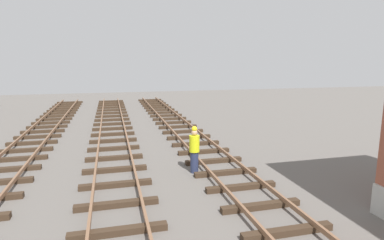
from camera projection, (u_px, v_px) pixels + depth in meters
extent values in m
cube|color=#38281C|center=(287.00, 232.00, 8.08)|extent=(2.50, 0.24, 0.18)
cube|color=#38281C|center=(261.00, 206.00, 9.50)|extent=(2.50, 0.24, 0.18)
cube|color=#38281C|center=(241.00, 187.00, 10.93)|extent=(2.50, 0.24, 0.18)
cube|color=#38281C|center=(226.00, 172.00, 12.35)|extent=(2.50, 0.24, 0.18)
cube|color=#38281C|center=(214.00, 161.00, 13.77)|extent=(2.50, 0.24, 0.18)
cube|color=#38281C|center=(204.00, 152.00, 15.20)|extent=(2.50, 0.24, 0.18)
cube|color=#38281C|center=(196.00, 144.00, 16.62)|extent=(2.50, 0.24, 0.18)
cube|color=#38281C|center=(189.00, 137.00, 18.04)|extent=(2.50, 0.24, 0.18)
cube|color=#38281C|center=(183.00, 132.00, 19.47)|extent=(2.50, 0.24, 0.18)
cube|color=#38281C|center=(178.00, 127.00, 20.89)|extent=(2.50, 0.24, 0.18)
cube|color=#38281C|center=(173.00, 123.00, 22.31)|extent=(2.50, 0.24, 0.18)
cube|color=#38281C|center=(170.00, 119.00, 23.74)|extent=(2.50, 0.24, 0.18)
cube|color=#38281C|center=(166.00, 116.00, 25.16)|extent=(2.50, 0.24, 0.18)
cube|color=#38281C|center=(163.00, 113.00, 26.59)|extent=(2.50, 0.24, 0.18)
cube|color=#38281C|center=(160.00, 110.00, 28.01)|extent=(2.50, 0.24, 0.18)
cube|color=#38281C|center=(158.00, 108.00, 29.43)|extent=(2.50, 0.24, 0.18)
cube|color=#38281C|center=(156.00, 105.00, 30.86)|extent=(2.50, 0.24, 0.18)
cube|color=#38281C|center=(154.00, 103.00, 32.28)|extent=(2.50, 0.24, 0.18)
cube|color=#38281C|center=(152.00, 102.00, 33.70)|extent=(2.50, 0.24, 0.18)
cube|color=#38281C|center=(150.00, 100.00, 35.13)|extent=(2.50, 0.24, 0.18)
cube|color=#38281C|center=(119.00, 231.00, 8.09)|extent=(2.50, 0.24, 0.18)
cube|color=#38281C|center=(117.00, 204.00, 9.61)|extent=(2.50, 0.24, 0.18)
cube|color=#38281C|center=(116.00, 185.00, 11.14)|extent=(2.50, 0.24, 0.18)
cube|color=#38281C|center=(115.00, 170.00, 12.67)|extent=(2.50, 0.24, 0.18)
cube|color=#38281C|center=(114.00, 158.00, 14.20)|extent=(2.50, 0.24, 0.18)
cube|color=#38281C|center=(114.00, 148.00, 15.72)|extent=(2.50, 0.24, 0.18)
cube|color=#38281C|center=(113.00, 141.00, 17.25)|extent=(2.50, 0.24, 0.18)
cube|color=#38281C|center=(113.00, 134.00, 18.78)|extent=(2.50, 0.24, 0.18)
cube|color=#38281C|center=(113.00, 129.00, 20.31)|extent=(2.50, 0.24, 0.18)
cube|color=#38281C|center=(112.00, 124.00, 21.84)|extent=(2.50, 0.24, 0.18)
cube|color=#38281C|center=(112.00, 120.00, 23.36)|extent=(2.50, 0.24, 0.18)
cube|color=#38281C|center=(112.00, 116.00, 24.89)|extent=(2.50, 0.24, 0.18)
cube|color=#38281C|center=(112.00, 113.00, 26.42)|extent=(2.50, 0.24, 0.18)
cube|color=#38281C|center=(112.00, 110.00, 27.95)|extent=(2.50, 0.24, 0.18)
cube|color=#38281C|center=(111.00, 108.00, 29.47)|extent=(2.50, 0.24, 0.18)
cube|color=#38281C|center=(111.00, 105.00, 31.00)|extent=(2.50, 0.24, 0.18)
cube|color=#38281C|center=(111.00, 103.00, 32.53)|extent=(2.50, 0.24, 0.18)
cube|color=#38281C|center=(111.00, 101.00, 34.06)|extent=(2.50, 0.24, 0.18)
cube|color=#38281C|center=(7.00, 169.00, 12.70)|extent=(2.50, 0.24, 0.18)
cube|color=#38281C|center=(17.00, 159.00, 14.06)|extent=(2.50, 0.24, 0.18)
cube|color=#38281C|center=(25.00, 150.00, 15.42)|extent=(2.50, 0.24, 0.18)
cube|color=#38281C|center=(32.00, 143.00, 16.78)|extent=(2.50, 0.24, 0.18)
cube|color=#38281C|center=(38.00, 137.00, 18.14)|extent=(2.50, 0.24, 0.18)
cube|color=#38281C|center=(43.00, 131.00, 19.51)|extent=(2.50, 0.24, 0.18)
cube|color=#38281C|center=(47.00, 127.00, 20.87)|extent=(2.50, 0.24, 0.18)
cube|color=#38281C|center=(51.00, 123.00, 22.23)|extent=(2.50, 0.24, 0.18)
cube|color=#38281C|center=(54.00, 119.00, 23.59)|extent=(2.50, 0.24, 0.18)
cube|color=#38281C|center=(57.00, 116.00, 24.95)|extent=(2.50, 0.24, 0.18)
cube|color=#38281C|center=(60.00, 113.00, 26.31)|extent=(2.50, 0.24, 0.18)
cube|color=#38281C|center=(62.00, 111.00, 27.68)|extent=(2.50, 0.24, 0.18)
cube|color=#38281C|center=(64.00, 108.00, 29.04)|extent=(2.50, 0.24, 0.18)
cube|color=#38281C|center=(66.00, 106.00, 30.40)|extent=(2.50, 0.24, 0.18)
cube|color=#38281C|center=(68.00, 104.00, 31.76)|extent=(2.50, 0.24, 0.18)
cube|color=#38281C|center=(70.00, 102.00, 33.12)|extent=(2.50, 0.24, 0.18)
cylinder|color=#262D4C|center=(194.00, 162.00, 12.56)|extent=(0.32, 0.32, 0.85)
cylinder|color=yellow|center=(194.00, 144.00, 12.42)|extent=(0.40, 0.40, 0.65)
sphere|color=tan|center=(194.00, 132.00, 12.34)|extent=(0.24, 0.24, 0.24)
sphere|color=yellow|center=(194.00, 129.00, 12.31)|extent=(0.22, 0.22, 0.22)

